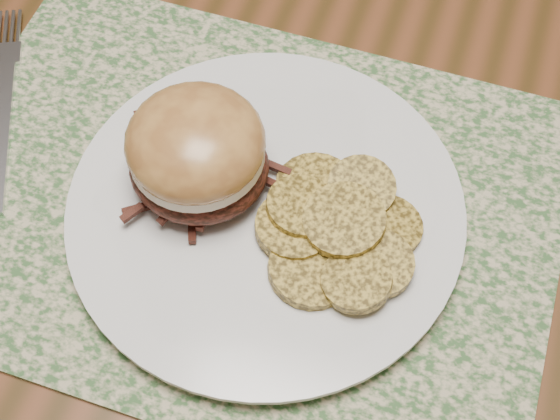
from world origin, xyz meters
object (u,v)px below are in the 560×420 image
object	(u,v)px
dining_table	(135,137)
fork	(2,103)
dinner_plate	(266,211)
pork_sandwich	(197,152)

from	to	relation	value
dining_table	fork	size ratio (longest dim) A/B	8.06
dinner_plate	fork	distance (m)	0.23
dinner_plate	fork	size ratio (longest dim) A/B	1.40
pork_sandwich	fork	xyz separation A→B (m)	(-0.18, 0.02, -0.05)
pork_sandwich	fork	distance (m)	0.18
dinner_plate	fork	world-z (taller)	dinner_plate
dining_table	pork_sandwich	size ratio (longest dim) A/B	15.32
fork	pork_sandwich	bearing A→B (deg)	-32.64
dinner_plate	dining_table	bearing A→B (deg)	150.95
fork	dinner_plate	bearing A→B (deg)	-32.06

